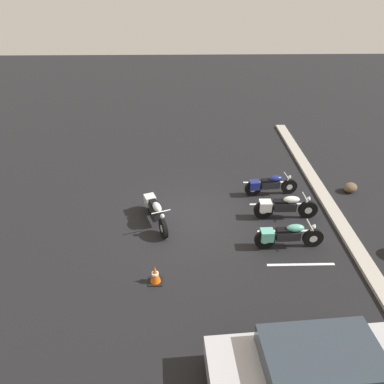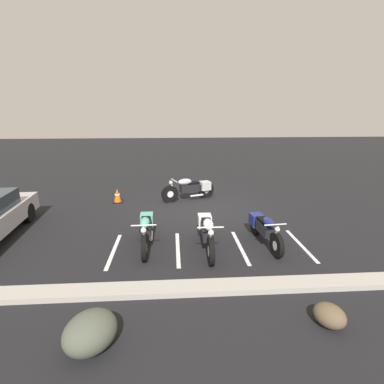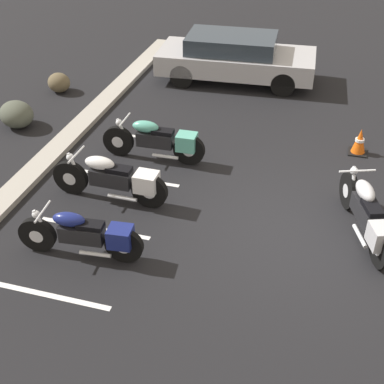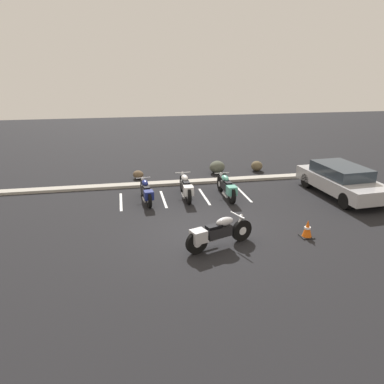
{
  "view_description": "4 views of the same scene",
  "coord_description": "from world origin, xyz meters",
  "views": [
    {
      "loc": [
        11.25,
        -0.06,
        7.86
      ],
      "look_at": [
        -0.72,
        0.22,
        0.66
      ],
      "focal_mm": 35.0,
      "sensor_mm": 36.0,
      "label": 1
    },
    {
      "loc": [
        0.99,
        10.96,
        3.65
      ],
      "look_at": [
        0.32,
        1.12,
        0.94
      ],
      "focal_mm": 28.0,
      "sensor_mm": 36.0,
      "label": 2
    },
    {
      "loc": [
        -7.61,
        -0.26,
        5.9
      ],
      "look_at": [
        -0.43,
        1.81,
        0.83
      ],
      "focal_mm": 50.0,
      "sensor_mm": 36.0,
      "label": 3
    },
    {
      "loc": [
        -2.41,
        -10.93,
        5.2
      ],
      "look_at": [
        -0.09,
        1.2,
        1.02
      ],
      "focal_mm": 35.0,
      "sensor_mm": 36.0,
      "label": 4
    }
  ],
  "objects": [
    {
      "name": "motorcycle_silver_featured",
      "position": [
        0.22,
        -1.11,
        0.49
      ],
      "size": [
        2.24,
        1.05,
        0.92
      ],
      "rotation": [
        0.0,
        0.0,
        0.35
      ],
      "color": "black",
      "rests_on": "ground"
    },
    {
      "name": "stall_line_1",
      "position": [
        -0.85,
        3.51,
        0.0
      ],
      "size": [
        0.1,
        2.1,
        0.0
      ],
      "primitive_type": "cube",
      "color": "white",
      "rests_on": "ground"
    },
    {
      "name": "traffic_cone",
      "position": [
        3.24,
        -0.93,
        0.27
      ],
      "size": [
        0.4,
        0.4,
        0.58
      ],
      "color": "black",
      "rests_on": "ground"
    },
    {
      "name": "stall_line_3",
      "position": [
        2.6,
        3.51,
        0.0
      ],
      "size": [
        0.1,
        2.1,
        0.0
      ],
      "primitive_type": "cube",
      "color": "white",
      "rests_on": "ground"
    },
    {
      "name": "concrete_curb",
      "position": [
        0.0,
        5.48,
        0.06
      ],
      "size": [
        18.0,
        0.5,
        0.12
      ],
      "primitive_type": "cube",
      "color": "#A8A399",
      "rests_on": "ground"
    },
    {
      "name": "landscape_rock_1",
      "position": [
        -1.7,
        6.68,
        0.2
      ],
      "size": [
        0.69,
        0.73,
        0.4
      ],
      "primitive_type": "ellipsoid",
      "rotation": [
        0.0,
        0.0,
        2.03
      ],
      "color": "brown",
      "rests_on": "ground"
    },
    {
      "name": "parked_bike_2",
      "position": [
        1.74,
        3.18,
        0.47
      ],
      "size": [
        0.63,
        2.26,
        0.89
      ],
      "rotation": [
        0.0,
        0.0,
        1.6
      ],
      "color": "black",
      "rests_on": "ground"
    },
    {
      "name": "ground",
      "position": [
        0.0,
        0.0,
        0.0
      ],
      "size": [
        60.0,
        60.0,
        0.0
      ],
      "primitive_type": "plane",
      "color": "black"
    },
    {
      "name": "parked_bike_1",
      "position": [
        0.08,
        3.47,
        0.48
      ],
      "size": [
        0.65,
        2.31,
        0.91
      ],
      "rotation": [
        0.0,
        0.0,
        1.56
      ],
      "color": "black",
      "rests_on": "ground"
    },
    {
      "name": "car_silver",
      "position": [
        6.54,
        2.58,
        0.68
      ],
      "size": [
        2.09,
        4.41,
        1.29
      ],
      "rotation": [
        0.0,
        0.0,
        -1.5
      ],
      "color": "black",
      "rests_on": "ground"
    },
    {
      "name": "stall_line_2",
      "position": [
        0.87,
        3.51,
        0.0
      ],
      "size": [
        0.1,
        2.1,
        0.0
      ],
      "primitive_type": "cube",
      "color": "white",
      "rests_on": "ground"
    },
    {
      "name": "parked_bike_0",
      "position": [
        -1.56,
        3.29,
        0.45
      ],
      "size": [
        0.61,
        2.14,
        0.84
      ],
      "rotation": [
        0.0,
        0.0,
        1.67
      ],
      "color": "black",
      "rests_on": "ground"
    },
    {
      "name": "stall_line_0",
      "position": [
        -2.58,
        3.51,
        0.0
      ],
      "size": [
        0.1,
        2.1,
        0.0
      ],
      "primitive_type": "cube",
      "color": "white",
      "rests_on": "ground"
    }
  ]
}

